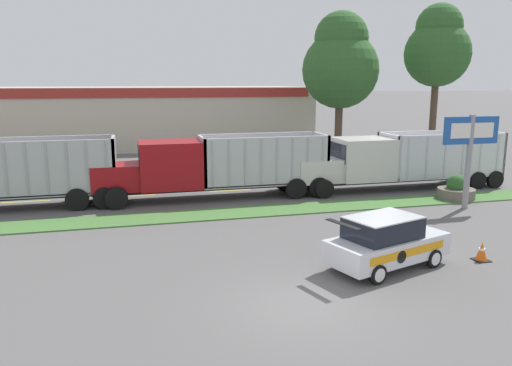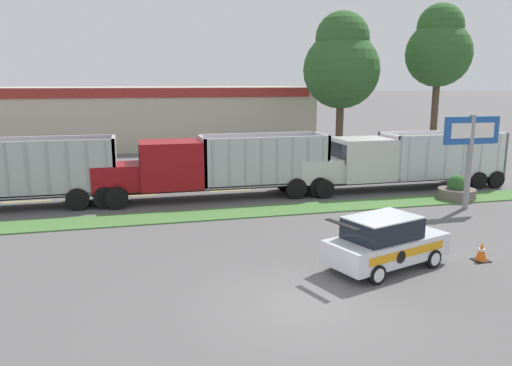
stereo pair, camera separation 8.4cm
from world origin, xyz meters
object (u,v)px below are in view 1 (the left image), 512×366
object	(u,v)px
traffic_cone	(482,252)
store_sign_post	(470,142)
dump_truck_trail	(380,163)
rally_car	(386,242)
stone_planter	(456,191)
dump_truck_lead	(192,169)

from	to	relation	value
traffic_cone	store_sign_post	bearing A→B (deg)	57.13
dump_truck_trail	rally_car	distance (m)	12.62
rally_car	traffic_cone	world-z (taller)	rally_car
stone_planter	rally_car	bearing A→B (deg)	-136.83
dump_truck_trail	rally_car	xyz separation A→B (m)	(-5.77, -11.20, -0.66)
dump_truck_trail	traffic_cone	world-z (taller)	dump_truck_trail
stone_planter	dump_truck_trail	bearing A→B (deg)	130.80
dump_truck_trail	rally_car	world-z (taller)	dump_truck_trail
dump_truck_trail	rally_car	size ratio (longest dim) A/B	2.75
dump_truck_lead	dump_truck_trail	distance (m)	10.69
dump_truck_lead	dump_truck_trail	xyz separation A→B (m)	(10.68, -0.24, -0.07)
dump_truck_lead	stone_planter	size ratio (longest dim) A/B	6.43
store_sign_post	traffic_cone	world-z (taller)	store_sign_post
store_sign_post	traffic_cone	xyz separation A→B (m)	(-4.17, -6.45, -2.95)
store_sign_post	stone_planter	world-z (taller)	store_sign_post
store_sign_post	stone_planter	bearing A→B (deg)	66.15
dump_truck_lead	dump_truck_trail	bearing A→B (deg)	-1.27
rally_car	store_sign_post	world-z (taller)	store_sign_post
dump_truck_trail	store_sign_post	size ratio (longest dim) A/B	2.75
dump_truck_trail	rally_car	bearing A→B (deg)	-117.27
rally_car	store_sign_post	size ratio (longest dim) A/B	1.00
rally_car	stone_planter	distance (m)	11.71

